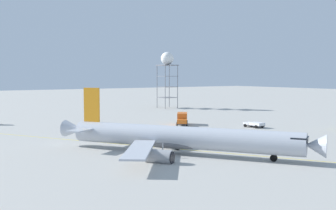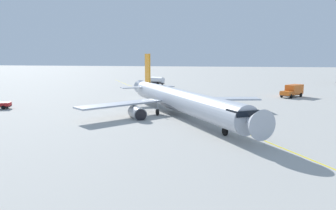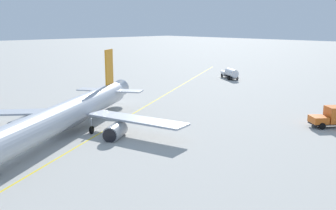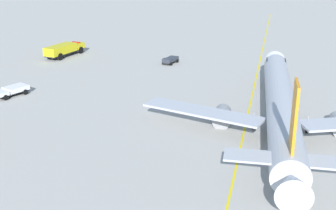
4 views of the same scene
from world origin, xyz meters
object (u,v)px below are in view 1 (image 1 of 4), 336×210
airliner_main (178,138)px  pushback_tug_truck (254,124)px  catering_truck_truck (182,118)px  radar_tower (167,63)px

airliner_main → pushback_tug_truck: bearing=82.7°
pushback_tug_truck → catering_truck_truck: 18.56m
catering_truck_truck → radar_tower: radar_tower is taller
catering_truck_truck → airliner_main: bearing=-0.0°
pushback_tug_truck → airliner_main: bearing=110.3°
airliner_main → catering_truck_truck: (-23.92, -31.86, -0.97)m
airliner_main → pushback_tug_truck: (-35.55, -17.42, -1.82)m
airliner_main → pushback_tug_truck: 39.63m
airliner_main → catering_truck_truck: size_ratio=5.34×
airliner_main → radar_tower: size_ratio=1.81×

